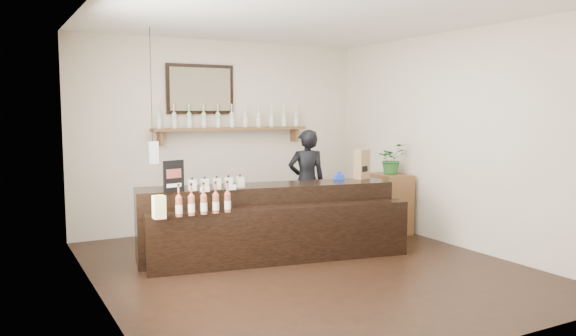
# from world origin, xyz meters

# --- Properties ---
(ground) EXTENTS (5.00, 5.00, 0.00)m
(ground) POSITION_xyz_m (0.00, 0.00, 0.00)
(ground) COLOR black
(ground) RESTS_ON ground
(room_shell) EXTENTS (5.00, 5.00, 5.00)m
(room_shell) POSITION_xyz_m (0.00, 0.00, 1.70)
(room_shell) COLOR beige
(room_shell) RESTS_ON ground
(back_wall_decor) EXTENTS (2.66, 0.96, 1.69)m
(back_wall_decor) POSITION_xyz_m (-0.15, 2.37, 1.76)
(back_wall_decor) COLOR brown
(back_wall_decor) RESTS_ON ground
(counter) EXTENTS (3.18, 1.37, 1.02)m
(counter) POSITION_xyz_m (-0.15, 0.58, 0.41)
(counter) COLOR black
(counter) RESTS_ON ground
(promo_sign) EXTENTS (0.25, 0.08, 0.35)m
(promo_sign) POSITION_xyz_m (-1.33, 0.64, 1.05)
(promo_sign) COLOR black
(promo_sign) RESTS_ON counter
(paper_bag) EXTENTS (0.20, 0.17, 0.39)m
(paper_bag) POSITION_xyz_m (1.21, 0.61, 1.07)
(paper_bag) COLOR olive
(paper_bag) RESTS_ON counter
(tape_dispenser) EXTENTS (0.13, 0.07, 0.11)m
(tape_dispenser) POSITION_xyz_m (0.91, 0.70, 0.92)
(tape_dispenser) COLOR blue
(tape_dispenser) RESTS_ON counter
(side_cabinet) EXTENTS (0.50, 0.64, 0.86)m
(side_cabinet) POSITION_xyz_m (2.00, 0.99, 0.43)
(side_cabinet) COLOR brown
(side_cabinet) RESTS_ON ground
(potted_plant) EXTENTS (0.45, 0.41, 0.44)m
(potted_plant) POSITION_xyz_m (2.00, 0.99, 1.08)
(potted_plant) COLOR #266027
(potted_plant) RESTS_ON side_cabinet
(shopkeeper) EXTENTS (0.70, 0.55, 1.70)m
(shopkeeper) POSITION_xyz_m (0.92, 1.55, 0.85)
(shopkeeper) COLOR black
(shopkeeper) RESTS_ON ground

